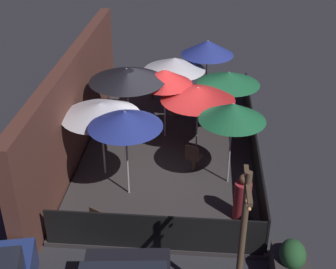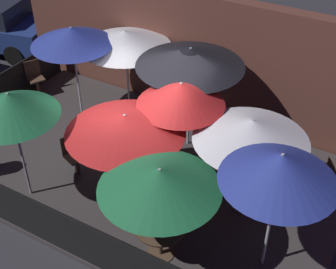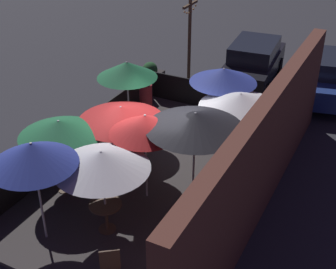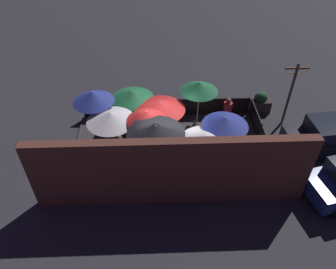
{
  "view_description": "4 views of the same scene",
  "coord_description": "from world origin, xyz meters",
  "px_view_note": "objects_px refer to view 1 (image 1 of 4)",
  "views": [
    {
      "loc": [
        -12.25,
        -0.98,
        7.74
      ],
      "look_at": [
        -1.02,
        -0.05,
        1.28
      ],
      "focal_mm": 50.0,
      "sensor_mm": 36.0,
      "label": 1
    },
    {
      "loc": [
        4.39,
        -6.4,
        6.87
      ],
      "look_at": [
        0.64,
        0.21,
        1.13
      ],
      "focal_mm": 50.0,
      "sensor_mm": 36.0,
      "label": 2
    },
    {
      "loc": [
        9.08,
        5.01,
        7.41
      ],
      "look_at": [
        -0.4,
        0.13,
        1.21
      ],
      "focal_mm": 50.0,
      "sensor_mm": 36.0,
      "label": 3
    },
    {
      "loc": [
        0.42,
        10.94,
        10.44
      ],
      "look_at": [
        0.04,
        0.46,
        1.36
      ],
      "focal_mm": 35.0,
      "sensor_mm": 36.0,
      "label": 4
    }
  ],
  "objects_px": {
    "patio_chair_2": "(101,221)",
    "light_post": "(242,240)",
    "patio_umbrella_6": "(165,77)",
    "patio_umbrella_2": "(207,48)",
    "patio_chair_0": "(193,157)",
    "patio_umbrella_0": "(229,78)",
    "patio_umbrella_8": "(198,93)",
    "dining_table_0": "(226,113)",
    "patio_umbrella_1": "(174,64)",
    "patron_0": "(242,199)",
    "patio_umbrella_5": "(127,75)",
    "patio_umbrella_3": "(233,112)",
    "patio_umbrella_7": "(125,119)",
    "planter_box": "(291,265)",
    "patio_chair_1": "(151,85)",
    "patio_umbrella_4": "(100,109)"
  },
  "relations": [
    {
      "from": "patio_chair_2",
      "to": "light_post",
      "type": "xyz_separation_m",
      "value": [
        -1.79,
        -3.05,
        1.29
      ]
    },
    {
      "from": "patio_umbrella_6",
      "to": "patio_chair_2",
      "type": "xyz_separation_m",
      "value": [
        -4.95,
        1.05,
        -1.57
      ]
    },
    {
      "from": "patio_umbrella_2",
      "to": "patio_umbrella_6",
      "type": "bearing_deg",
      "value": 151.56
    },
    {
      "from": "patio_chair_0",
      "to": "patio_umbrella_0",
      "type": "bearing_deg",
      "value": -0.0
    },
    {
      "from": "patio_umbrella_0",
      "to": "patio_umbrella_8",
      "type": "bearing_deg",
      "value": 143.72
    },
    {
      "from": "dining_table_0",
      "to": "patio_umbrella_1",
      "type": "bearing_deg",
      "value": 65.3
    },
    {
      "from": "patio_chair_0",
      "to": "patron_0",
      "type": "relative_size",
      "value": 0.72
    },
    {
      "from": "patio_umbrella_5",
      "to": "light_post",
      "type": "bearing_deg",
      "value": -154.08
    },
    {
      "from": "patio_umbrella_3",
      "to": "patio_umbrella_7",
      "type": "distance_m",
      "value": 2.76
    },
    {
      "from": "patio_umbrella_3",
      "to": "dining_table_0",
      "type": "xyz_separation_m",
      "value": [
        3.1,
        -0.01,
        -1.59
      ]
    },
    {
      "from": "patio_umbrella_8",
      "to": "patio_chair_2",
      "type": "relative_size",
      "value": 2.42
    },
    {
      "from": "patio_umbrella_7",
      "to": "patio_umbrella_8",
      "type": "distance_m",
      "value": 3.12
    },
    {
      "from": "dining_table_0",
      "to": "patio_umbrella_0",
      "type": "bearing_deg",
      "value": 0.0
    },
    {
      "from": "patio_umbrella_8",
      "to": "planter_box",
      "type": "distance_m",
      "value": 5.86
    },
    {
      "from": "patio_umbrella_6",
      "to": "patio_chair_0",
      "type": "distance_m",
      "value": 2.73
    },
    {
      "from": "patio_umbrella_7",
      "to": "dining_table_0",
      "type": "distance_m",
      "value": 4.96
    },
    {
      "from": "patio_umbrella_6",
      "to": "patio_chair_1",
      "type": "height_order",
      "value": "patio_umbrella_6"
    },
    {
      "from": "patio_umbrella_3",
      "to": "light_post",
      "type": "bearing_deg",
      "value": -179.54
    },
    {
      "from": "patio_umbrella_3",
      "to": "patio_umbrella_6",
      "type": "relative_size",
      "value": 1.04
    },
    {
      "from": "patio_umbrella_6",
      "to": "dining_table_0",
      "type": "xyz_separation_m",
      "value": [
        0.7,
        -1.98,
        -1.49
      ]
    },
    {
      "from": "patio_umbrella_4",
      "to": "patio_umbrella_6",
      "type": "distance_m",
      "value": 2.73
    },
    {
      "from": "patio_umbrella_0",
      "to": "dining_table_0",
      "type": "bearing_deg",
      "value": 0.0
    },
    {
      "from": "patio_chair_2",
      "to": "planter_box",
      "type": "distance_m",
      "value": 4.32
    },
    {
      "from": "patio_umbrella_2",
      "to": "patio_umbrella_7",
      "type": "distance_m",
      "value": 5.83
    },
    {
      "from": "patio_umbrella_2",
      "to": "patio_chair_2",
      "type": "distance_m",
      "value": 7.85
    },
    {
      "from": "patio_umbrella_1",
      "to": "planter_box",
      "type": "xyz_separation_m",
      "value": [
        -7.36,
        -2.98,
        -1.55
      ]
    },
    {
      "from": "patio_chair_0",
      "to": "dining_table_0",
      "type": "bearing_deg",
      "value": -0.0
    },
    {
      "from": "planter_box",
      "to": "light_post",
      "type": "relative_size",
      "value": 0.32
    },
    {
      "from": "patio_umbrella_6",
      "to": "planter_box",
      "type": "distance_m",
      "value": 6.86
    },
    {
      "from": "patio_umbrella_6",
      "to": "dining_table_0",
      "type": "bearing_deg",
      "value": -70.62
    },
    {
      "from": "patio_umbrella_4",
      "to": "dining_table_0",
      "type": "bearing_deg",
      "value": -49.71
    },
    {
      "from": "patio_umbrella_8",
      "to": "dining_table_0",
      "type": "distance_m",
      "value": 2.02
    },
    {
      "from": "patio_umbrella_4",
      "to": "patio_umbrella_5",
      "type": "height_order",
      "value": "patio_umbrella_5"
    },
    {
      "from": "patio_umbrella_0",
      "to": "patio_umbrella_5",
      "type": "height_order",
      "value": "patio_umbrella_5"
    },
    {
      "from": "patio_umbrella_1",
      "to": "patio_umbrella_4",
      "type": "bearing_deg",
      "value": 155.68
    },
    {
      "from": "patio_umbrella_7",
      "to": "patron_0",
      "type": "xyz_separation_m",
      "value": [
        -0.79,
        -2.95,
        -1.67
      ]
    },
    {
      "from": "planter_box",
      "to": "patio_chair_1",
      "type": "bearing_deg",
      "value": 24.48
    },
    {
      "from": "patio_umbrella_1",
      "to": "patio_umbrella_2",
      "type": "xyz_separation_m",
      "value": [
        0.83,
        -1.08,
        0.31
      ]
    },
    {
      "from": "patio_chair_1",
      "to": "patio_umbrella_4",
      "type": "bearing_deg",
      "value": -45.36
    },
    {
      "from": "patio_umbrella_7",
      "to": "patio_chair_0",
      "type": "bearing_deg",
      "value": -55.84
    },
    {
      "from": "patio_umbrella_1",
      "to": "light_post",
      "type": "distance_m",
      "value": 8.45
    },
    {
      "from": "patio_umbrella_2",
      "to": "patio_umbrella_6",
      "type": "xyz_separation_m",
      "value": [
        -2.35,
        1.27,
        -0.14
      ]
    },
    {
      "from": "patio_umbrella_6",
      "to": "patio_umbrella_5",
      "type": "bearing_deg",
      "value": 108.77
    },
    {
      "from": "patio_umbrella_8",
      "to": "patio_umbrella_1",
      "type": "bearing_deg",
      "value": 21.95
    },
    {
      "from": "patio_umbrella_1",
      "to": "patio_umbrella_5",
      "type": "bearing_deg",
      "value": 145.69
    },
    {
      "from": "patio_umbrella_4",
      "to": "patio_umbrella_8",
      "type": "height_order",
      "value": "patio_umbrella_4"
    },
    {
      "from": "patio_umbrella_3",
      "to": "patio_umbrella_5",
      "type": "bearing_deg",
      "value": 56.47
    },
    {
      "from": "patio_umbrella_0",
      "to": "light_post",
      "type": "distance_m",
      "value": 7.44
    },
    {
      "from": "patio_umbrella_6",
      "to": "patio_chair_2",
      "type": "height_order",
      "value": "patio_umbrella_6"
    },
    {
      "from": "patio_umbrella_0",
      "to": "planter_box",
      "type": "distance_m",
      "value": 6.8
    }
  ]
}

